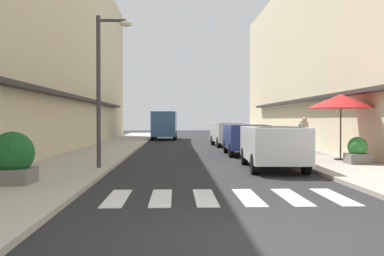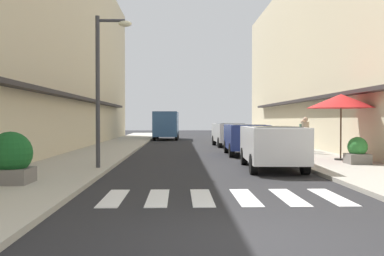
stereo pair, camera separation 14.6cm
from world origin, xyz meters
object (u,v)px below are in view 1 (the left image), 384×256
planter_midblock (358,151)px  delivery_van (165,123)px  planter_corner (12,158)px  street_lamp (105,74)px  parked_car_far (228,132)px  cafe_umbrella (341,101)px  pedestrian_walking_near (305,134)px  pedestrian_walking_far (302,135)px  parked_car_mid (245,136)px  parked_car_near (273,142)px

planter_midblock → delivery_van: bearing=108.7°
planter_corner → street_lamp: bearing=64.5°
parked_car_far → cafe_umbrella: bearing=-73.8°
pedestrian_walking_near → pedestrian_walking_far: pedestrian_walking_near is taller
pedestrian_walking_far → street_lamp: bearing=119.2°
parked_car_mid → cafe_umbrella: size_ratio=1.55×
street_lamp → pedestrian_walking_near: street_lamp is taller
parked_car_far → delivery_van: size_ratio=0.77×
pedestrian_walking_near → street_lamp: bearing=-76.7°
parked_car_mid → street_lamp: bearing=-131.4°
parked_car_far → cafe_umbrella: size_ratio=1.60×
parked_car_far → planter_midblock: parked_car_far is taller
street_lamp → pedestrian_walking_near: size_ratio=2.92×
pedestrian_walking_far → planter_corner: bearing=125.4°
parked_car_near → planter_corner: bearing=-151.8°
planter_corner → cafe_umbrella: bearing=30.0°
delivery_van → planter_midblock: size_ratio=5.67×
parked_car_near → planter_corner: (-7.34, -3.95, -0.18)m
planter_midblock → pedestrian_walking_far: size_ratio=0.61×
delivery_van → street_lamp: bearing=-93.4°
parked_car_far → cafe_umbrella: 11.35m
parked_car_far → pedestrian_walking_near: bearing=-69.1°
delivery_van → planter_midblock: 23.31m
parked_car_mid → planter_corner: (-7.34, -9.98, -0.18)m
parked_car_mid → pedestrian_walking_far: (3.02, 0.98, 0.02)m
parked_car_far → planter_corner: 18.39m
planter_midblock → pedestrian_walking_near: bearing=95.0°
delivery_van → planter_corner: bearing=-96.6°
street_lamp → pedestrian_walking_near: (8.41, 6.03, -2.17)m
planter_corner → planter_midblock: bearing=23.4°
cafe_umbrella → planter_corner: bearing=-150.0°
parked_car_near → parked_car_mid: size_ratio=1.12×
parked_car_mid → delivery_van: 17.20m
delivery_van → pedestrian_walking_far: size_ratio=3.48×
delivery_van → pedestrian_walking_near: bearing=-67.6°
planter_corner → pedestrian_walking_near: size_ratio=0.75×
parked_car_near → pedestrian_walking_near: 6.30m
parked_car_far → pedestrian_walking_far: (3.02, -5.90, 0.02)m
street_lamp → cafe_umbrella: 9.16m
cafe_umbrella → planter_midblock: (0.07, -1.48, -1.84)m
delivery_van → street_lamp: 23.16m
parked_car_far → cafe_umbrella: (3.14, -10.80, 1.49)m
parked_car_mid → pedestrian_walking_far: bearing=18.0°
parked_car_near → pedestrian_walking_far: pedestrian_walking_far is taller
planter_corner → planter_midblock: (10.55, 4.57, -0.17)m
street_lamp → parked_car_near: bearing=3.7°
cafe_umbrella → planter_corner: 12.22m
parked_car_mid → pedestrian_walking_near: size_ratio=2.40×
planter_corner → pedestrian_walking_near: pedestrian_walking_near is taller
cafe_umbrella → pedestrian_walking_near: size_ratio=1.55×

